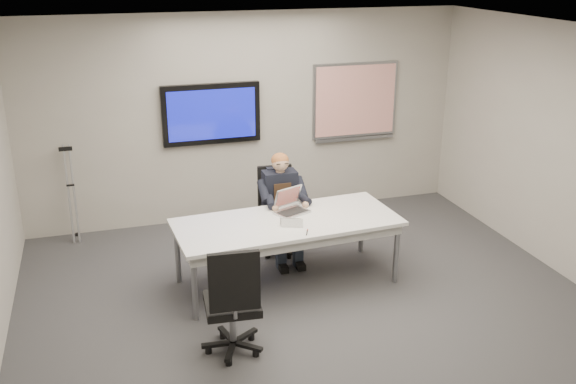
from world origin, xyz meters
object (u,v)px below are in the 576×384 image
object	(u,v)px
office_chair_far	(278,226)
office_chair_near	(233,320)
conference_table	(287,228)
seated_person	(284,219)
laptop	(290,206)

from	to	relation	value
office_chair_far	office_chair_near	world-z (taller)	office_chair_near
office_chair_far	conference_table	bearing A→B (deg)	-97.58
seated_person	laptop	world-z (taller)	seated_person
conference_table	office_chair_near	size ratio (longest dim) A/B	2.24
conference_table	seated_person	world-z (taller)	seated_person
conference_table	seated_person	size ratio (longest dim) A/B	1.93
office_chair_far	seated_person	bearing A→B (deg)	-88.29
office_chair_far	office_chair_near	xyz separation A→B (m)	(-1.01, -2.00, 0.02)
office_chair_far	laptop	bearing A→B (deg)	-90.31
conference_table	office_chair_far	distance (m)	0.91
office_chair_near	laptop	size ratio (longest dim) A/B	2.42
conference_table	office_chair_far	xyz separation A→B (m)	(0.14, 0.83, -0.34)
office_chair_near	seated_person	bearing A→B (deg)	-114.83
conference_table	office_chair_far	size ratio (longest dim) A/B	2.36
office_chair_far	office_chair_near	size ratio (longest dim) A/B	0.95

